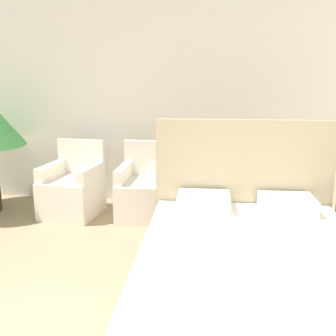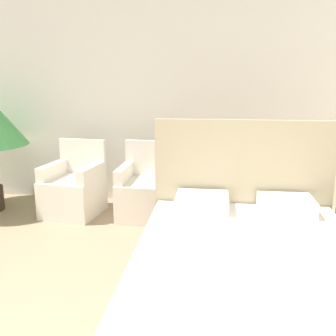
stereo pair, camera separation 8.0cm
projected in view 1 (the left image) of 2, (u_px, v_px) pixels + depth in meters
name	position (u px, v px, depth m)	size (l,w,h in m)	color
wall_back	(152.00, 94.00, 4.91)	(10.00, 0.06, 2.90)	silver
bed	(253.00, 269.00, 2.74)	(1.69, 2.20, 1.26)	brown
armchair_near_window_left	(73.00, 192.00, 4.59)	(0.70, 0.74, 0.89)	silver
armchair_near_window_right	(145.00, 194.00, 4.50)	(0.63, 0.67, 0.89)	silver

